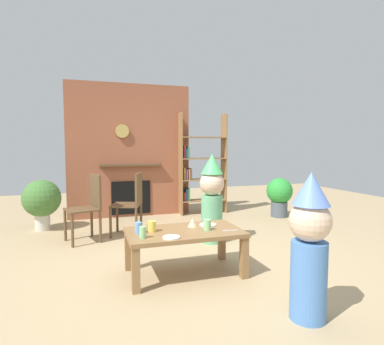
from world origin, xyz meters
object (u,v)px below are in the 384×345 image
at_px(paper_plate_front, 171,237).
at_px(dining_chair_middle, 132,200).
at_px(child_with_cone_hat, 310,242).
at_px(potted_plant_tall, 279,194).
at_px(paper_cup_near_right, 207,225).
at_px(potted_plant_short, 42,200).
at_px(paper_plate_rear, 208,225).
at_px(paper_cup_far_left, 152,226).
at_px(paper_cup_near_left, 143,232).
at_px(dining_chair_left, 89,203).
at_px(bookshelf, 199,168).
at_px(paper_cup_center, 138,228).
at_px(birthday_cake_slice, 193,222).
at_px(coffee_table, 184,237).
at_px(child_in_pink, 212,196).

relative_size(paper_plate_front, dining_chair_middle, 0.18).
height_order(child_with_cone_hat, potted_plant_tall, child_with_cone_hat).
bearing_deg(paper_cup_near_right, potted_plant_short, 127.25).
xyz_separation_m(paper_plate_rear, dining_chair_middle, (-0.60, 1.48, 0.06)).
xyz_separation_m(paper_cup_far_left, paper_plate_rear, (0.61, 0.07, -0.05)).
xyz_separation_m(paper_cup_near_left, dining_chair_middle, (0.13, 1.75, 0.01)).
distance_m(paper_plate_front, dining_chair_left, 1.86).
bearing_deg(paper_plate_front, paper_cup_far_left, 115.80).
relative_size(paper_plate_rear, potted_plant_tall, 0.25).
bearing_deg(paper_cup_near_right, paper_cup_near_left, -172.87).
height_order(bookshelf, paper_cup_far_left, bookshelf).
height_order(paper_cup_far_left, dining_chair_middle, dining_chair_middle).
relative_size(paper_cup_center, birthday_cake_slice, 1.08).
xyz_separation_m(paper_cup_near_left, paper_cup_far_left, (0.12, 0.19, -0.00)).
distance_m(dining_chair_middle, potted_plant_short, 1.47).
distance_m(paper_cup_far_left, child_with_cone_hat, 1.48).
bearing_deg(coffee_table, bookshelf, 68.05).
distance_m(bookshelf, child_with_cone_hat, 3.87).
height_order(bookshelf, potted_plant_tall, bookshelf).
relative_size(birthday_cake_slice, child_in_pink, 0.08).
relative_size(paper_cup_center, paper_plate_rear, 0.61).
height_order(paper_cup_near_left, potted_plant_tall, potted_plant_tall).
xyz_separation_m(bookshelf, child_in_pink, (-0.45, -1.81, -0.25)).
bearing_deg(paper_cup_near_right, dining_chair_left, 125.68).
height_order(potted_plant_tall, potted_plant_short, potted_plant_short).
bearing_deg(coffee_table, paper_cup_near_left, -161.43).
distance_m(paper_cup_near_right, paper_plate_front, 0.44).
xyz_separation_m(paper_cup_near_left, potted_plant_short, (-1.15, 2.46, -0.03)).
relative_size(paper_cup_near_left, paper_cup_far_left, 1.03).
height_order(dining_chair_left, potted_plant_tall, dining_chair_left).
height_order(paper_cup_center, potted_plant_short, potted_plant_short).
xyz_separation_m(paper_cup_near_right, potted_plant_short, (-1.81, 2.38, -0.03)).
bearing_deg(paper_plate_rear, potted_plant_short, 130.68).
xyz_separation_m(bookshelf, paper_plate_front, (-1.29, -2.96, -0.42)).
height_order(coffee_table, paper_plate_rear, paper_plate_rear).
bearing_deg(child_in_pink, dining_chair_middle, -89.66).
height_order(paper_plate_rear, potted_plant_tall, potted_plant_tall).
relative_size(coffee_table, child_with_cone_hat, 1.04).
bearing_deg(dining_chair_middle, coffee_table, 120.20).
distance_m(coffee_table, dining_chair_left, 1.75).
height_order(paper_cup_near_left, child_in_pink, child_in_pink).
bearing_deg(child_in_pink, bookshelf, -158.56).
relative_size(paper_cup_near_left, birthday_cake_slice, 1.07).
distance_m(bookshelf, paper_cup_near_left, 3.29).
bearing_deg(paper_cup_far_left, potted_plant_short, 119.30).
relative_size(bookshelf, birthday_cake_slice, 19.00).
bearing_deg(paper_plate_rear, dining_chair_middle, 112.17).
distance_m(bookshelf, paper_plate_rear, 2.77).
bearing_deg(child_with_cone_hat, dining_chair_middle, -10.78).
height_order(birthday_cake_slice, child_in_pink, child_in_pink).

